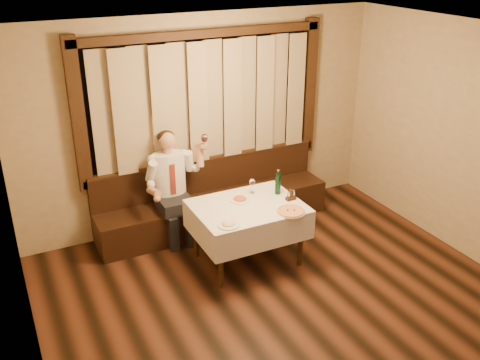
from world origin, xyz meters
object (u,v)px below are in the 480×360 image
cruet_caddy (291,196)px  pizza (291,211)px  seated_man (172,179)px  dining_table (248,213)px  banquette (213,204)px  pasta_red (240,198)px  green_bottle (278,184)px  pasta_cream (228,223)px

cruet_caddy → pizza: bearing=-125.2°
pizza → seated_man: 1.63m
pizza → cruet_caddy: size_ratio=2.51×
pizza → seated_man: size_ratio=0.23×
pizza → seated_man: (-0.96, 1.31, 0.07)m
dining_table → cruet_caddy: size_ratio=9.61×
dining_table → seated_man: (-0.60, 0.93, 0.19)m
dining_table → banquette: bearing=90.0°
pasta_red → green_bottle: bearing=-4.9°
banquette → seated_man: seated_man is taller
dining_table → pasta_red: (-0.02, 0.16, 0.14)m
cruet_caddy → seated_man: bearing=133.7°
banquette → pasta_red: bearing=-91.4°
dining_table → pasta_red: size_ratio=4.97×
banquette → cruet_caddy: size_ratio=24.20×
pizza → cruet_caddy: 0.33m
cruet_caddy → seated_man: (-1.13, 1.03, 0.03)m
pizza → green_bottle: (0.11, 0.50, 0.12)m
seated_man → pizza: bearing=-53.9°
cruet_caddy → seated_man: 1.53m
dining_table → cruet_caddy: bearing=-10.7°
green_bottle → pasta_red: bearing=175.1°
pasta_red → green_bottle: size_ratio=0.80×
banquette → pizza: 1.52m
pasta_red → green_bottle: (0.49, -0.04, 0.10)m
pizza → pasta_red: 0.66m
banquette → green_bottle: size_ratio=10.07×
pasta_cream → green_bottle: 1.00m
dining_table → pizza: bearing=-46.6°
pasta_cream → seated_man: 1.29m
dining_table → pasta_cream: size_ratio=5.16×
green_bottle → cruet_caddy: (0.06, -0.22, -0.09)m
green_bottle → banquette: bearing=117.5°
green_bottle → dining_table: bearing=-166.3°
pizza → pasta_cream: bearing=176.9°
seated_man → dining_table: bearing=-57.3°
pasta_cream → green_bottle: size_ratio=0.77×
banquette → cruet_caddy: (0.53, -1.12, 0.49)m
pizza → green_bottle: size_ratio=1.05×
dining_table → pasta_cream: 0.55m
pasta_cream → seated_man: seated_man is taller
pizza → pasta_cream: pasta_cream is taller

